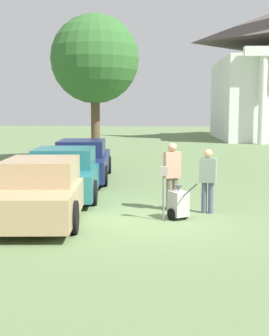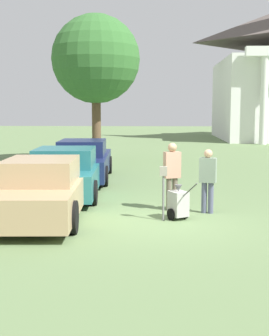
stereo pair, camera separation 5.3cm
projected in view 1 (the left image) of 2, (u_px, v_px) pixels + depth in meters
The scene contains 9 objects.
ground_plane at pixel (156, 221), 11.14m from camera, with size 120.00×120.00×0.00m, color #607A4C.
parked_car_tan at pixel (43, 190), 11.39m from camera, with size 2.22×4.99×1.48m.
parked_car_teal at pixel (66, 174), 14.31m from camera, with size 2.30×4.83×1.48m.
parked_car_navy at pixel (83, 161), 17.59m from camera, with size 2.24×5.28×1.50m.
parking_meter at pixel (164, 183), 11.09m from camera, with size 0.18×0.09×1.30m.
person_worker at pixel (172, 172), 12.23m from camera, with size 0.47×0.35×1.78m.
person_supervisor at pixel (208, 177), 11.90m from camera, with size 0.46×0.33×1.64m.
equipment_cart at pixel (178, 203), 11.30m from camera, with size 0.68×0.94×1.00m.
shade_tree at pixel (95, 60), 22.61m from camera, with size 4.28×4.28×7.18m.
Camera 1 is at (-0.02, -10.90, 2.67)m, focal length 50.00 mm.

